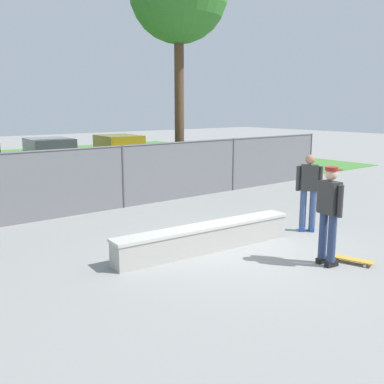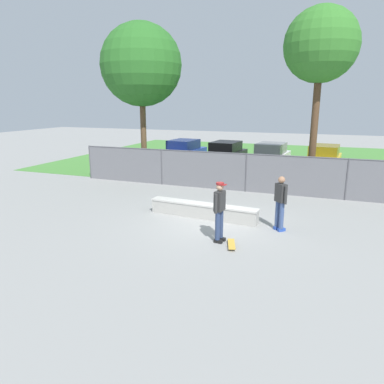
{
  "view_description": "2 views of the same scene",
  "coord_description": "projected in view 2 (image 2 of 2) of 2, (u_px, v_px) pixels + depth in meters",
  "views": [
    {
      "loc": [
        -6.19,
        -5.91,
        2.9
      ],
      "look_at": [
        -0.67,
        1.08,
        1.16
      ],
      "focal_mm": 41.09,
      "sensor_mm": 36.0,
      "label": 1
    },
    {
      "loc": [
        3.36,
        -11.12,
        4.1
      ],
      "look_at": [
        -0.99,
        0.51,
        0.98
      ],
      "focal_mm": 33.26,
      "sensor_mm": 36.0,
      "label": 2
    }
  ],
  "objects": [
    {
      "name": "ground_plane",
      "position": [
        214.0,
        225.0,
        12.24
      ],
      "size": [
        80.0,
        80.0,
        0.0
      ],
      "primitive_type": "plane",
      "color": "gray"
    },
    {
      "name": "grass_strip",
      "position": [
        275.0,
        160.0,
        26.26
      ],
      "size": [
        29.47,
        20.0,
        0.02
      ],
      "primitive_type": "cube",
      "color": "#478438",
      "rests_on": "ground"
    },
    {
      "name": "concrete_ledge",
      "position": [
        203.0,
        210.0,
        13.0
      ],
      "size": [
        4.13,
        0.8,
        0.54
      ],
      "color": "#A8A59E",
      "rests_on": "ground"
    },
    {
      "name": "skateboarder",
      "position": [
        220.0,
        209.0,
        10.56
      ],
      "size": [
        0.34,
        0.59,
        1.84
      ],
      "color": "black",
      "rests_on": "ground"
    },
    {
      "name": "skateboard",
      "position": [
        231.0,
        244.0,
        10.42
      ],
      "size": [
        0.42,
        0.82,
        0.09
      ],
      "color": "gold",
      "rests_on": "ground"
    },
    {
      "name": "chainlink_fence",
      "position": [
        246.0,
        171.0,
        16.66
      ],
      "size": [
        17.54,
        0.07,
        1.82
      ],
      "color": "#4C4C51",
      "rests_on": "ground"
    },
    {
      "name": "tree_near_left",
      "position": [
        141.0,
        65.0,
        19.06
      ],
      "size": [
        4.38,
        4.38,
        8.26
      ],
      "color": "brown",
      "rests_on": "ground"
    },
    {
      "name": "tree_near_right",
      "position": [
        321.0,
        46.0,
        15.34
      ],
      "size": [
        3.21,
        3.21,
        8.14
      ],
      "color": "#513823",
      "rests_on": "ground"
    },
    {
      "name": "car_blue",
      "position": [
        183.0,
        152.0,
        24.16
      ],
      "size": [
        2.3,
        4.34,
        1.66
      ],
      "color": "#233D9E",
      "rests_on": "ground"
    },
    {
      "name": "car_black",
      "position": [
        225.0,
        154.0,
        23.09
      ],
      "size": [
        2.3,
        4.34,
        1.66
      ],
      "color": "black",
      "rests_on": "ground"
    },
    {
      "name": "car_white",
      "position": [
        270.0,
        156.0,
        22.23
      ],
      "size": [
        2.3,
        4.34,
        1.66
      ],
      "color": "silver",
      "rests_on": "ground"
    },
    {
      "name": "car_yellow",
      "position": [
        323.0,
        159.0,
        21.16
      ],
      "size": [
        2.3,
        4.34,
        1.66
      ],
      "color": "gold",
      "rests_on": "ground"
    },
    {
      "name": "bystander",
      "position": [
        280.0,
        201.0,
        11.51
      ],
      "size": [
        0.45,
        0.46,
        1.82
      ],
      "color": "#2647A5",
      "rests_on": "ground"
    }
  ]
}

